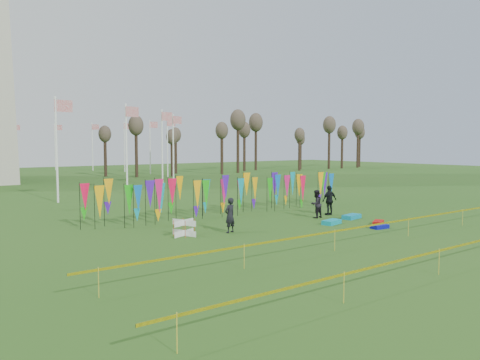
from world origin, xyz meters
TOP-DOWN VIEW (x-y plane):
  - ground at (0.00, 0.00)m, footprint 160.00×160.00m
  - banner_row at (0.28, 8.04)m, footprint 18.64×0.64m
  - caution_tape_near at (-0.22, -2.56)m, footprint 26.00×0.02m
  - caution_tape_far at (-0.22, -7.08)m, footprint 26.00×0.02m
  - tree_line at (32.00, 44.00)m, footprint 53.92×1.92m
  - box_kite at (-5.60, 3.89)m, footprint 0.73×0.73m
  - person_left at (-3.33, 3.28)m, footprint 0.73×0.60m
  - person_mid at (3.55, 4.03)m, footprint 0.84×0.54m
  - person_right at (5.06, 4.34)m, footprint 1.14×0.72m
  - kite_bag_turquoise at (2.63, 1.95)m, footprint 1.30×0.84m
  - kite_bag_blue at (3.67, -0.45)m, footprint 0.99×0.59m
  - kite_bag_red at (4.71, 0.40)m, footprint 1.16×0.94m
  - kite_bag_teal at (5.04, 2.56)m, footprint 1.38×0.85m

SIDE VIEW (x-z plane):
  - ground at x=0.00m, z-range 0.00..0.00m
  - kite_bag_red at x=4.71m, z-range 0.00..0.19m
  - kite_bag_blue at x=3.67m, z-range 0.00..0.20m
  - kite_bag_turquoise at x=2.63m, z-range 0.00..0.24m
  - kite_bag_teal at x=5.04m, z-range 0.00..0.25m
  - box_kite at x=-5.60m, z-range 0.00..0.81m
  - caution_tape_near at x=-0.22m, z-range 0.33..1.23m
  - caution_tape_far at x=-0.22m, z-range 0.33..1.23m
  - person_mid at x=3.55m, z-range 0.00..1.69m
  - person_left at x=-3.33m, z-range 0.00..1.76m
  - person_right at x=5.06m, z-range 0.00..1.85m
  - banner_row at x=0.28m, z-range 0.32..2.73m
  - tree_line at x=32.00m, z-range 2.25..10.09m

